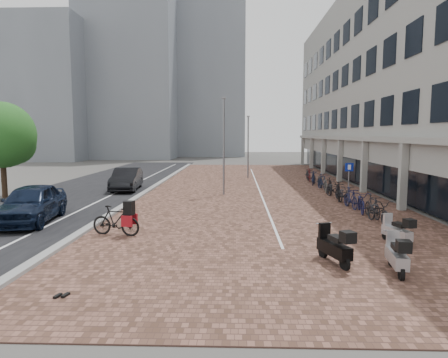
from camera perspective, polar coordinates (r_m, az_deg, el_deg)
ground at (r=16.07m, az=-0.70°, el=-7.00°), size 140.00×140.00×0.00m
plaza_brick at (r=27.89m, az=4.51°, el=-1.28°), size 14.50×42.00×0.04m
street_asphalt at (r=29.50m, az=-17.36°, el=-1.14°), size 8.00×50.00×0.03m
curb at (r=28.45m, az=-9.92°, el=-1.08°), size 0.35×42.00×0.14m
lane_line at (r=28.91m, az=-13.61°, el=-1.15°), size 0.12×44.00×0.00m
parking_line at (r=27.90m, az=4.92°, el=-1.23°), size 0.10×30.00×0.00m
office_building at (r=34.24m, az=23.55°, el=13.79°), size 8.40×40.00×15.00m
bg_towers at (r=67.07m, az=-11.52°, el=15.04°), size 33.00×23.00×32.00m
car_navy at (r=18.78m, az=-25.82°, el=-3.16°), size 2.53×4.99×1.63m
car_dark at (r=27.48m, az=-13.73°, el=-0.01°), size 2.00×4.65×1.49m
hero_bike at (r=15.27m, az=-15.19°, el=-5.69°), size 1.93×0.88×1.32m
shoes at (r=10.18m, az=-22.22°, el=-15.29°), size 0.36×0.32×0.08m
scooter_front at (r=14.77m, az=23.45°, el=-6.72°), size 0.84×1.54×1.01m
scooter_mid at (r=12.01m, az=15.45°, el=-9.10°), size 0.98×1.70×1.12m
scooter_back at (r=11.80m, az=23.45°, el=-9.79°), size 0.72×1.62×1.08m
parking_sign at (r=22.96m, az=17.39°, el=0.35°), size 0.45×0.10×2.16m
lamp_near at (r=24.39m, az=-0.04°, el=4.60°), size 0.12×0.12×5.93m
lamp_far at (r=34.01m, az=3.45°, el=4.50°), size 0.12×0.12×5.22m
street_tree at (r=26.73m, az=-28.89°, el=5.28°), size 3.87×3.87×5.62m
bike_row at (r=25.54m, az=14.98°, el=-1.03°), size 1.26×18.13×1.05m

